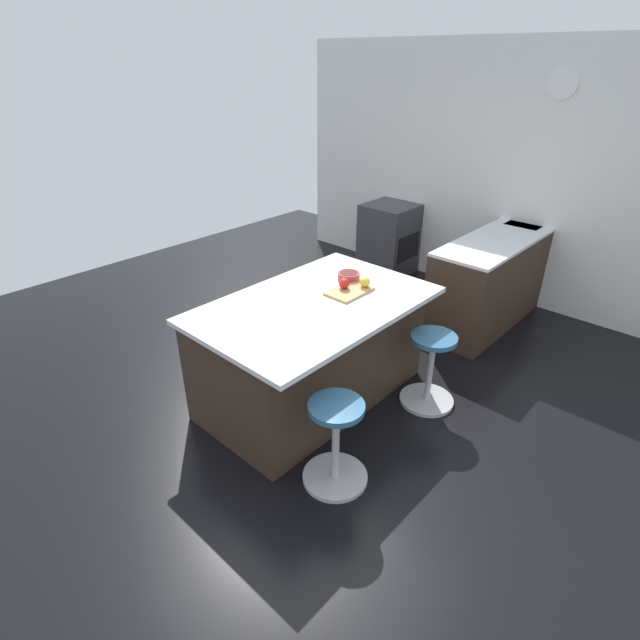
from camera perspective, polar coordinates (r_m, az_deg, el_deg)
The scene contains 11 objects.
ground_plane at distance 4.13m, azimuth -2.20°, elevation -9.52°, with size 8.17×8.17×0.00m, color black.
interior_partition_left at distance 6.03m, azimuth 19.85°, elevation 15.48°, with size 0.15×5.35×2.72m.
sink_cabinet at distance 5.81m, azimuth 20.87°, elevation 5.51°, with size 2.48×0.60×1.20m.
oven_range at distance 6.51m, azimuth 7.95°, elevation 9.27°, with size 0.60×0.61×0.89m.
kitchen_island at distance 3.97m, azimuth -1.03°, elevation -3.41°, with size 1.83×1.17×0.88m.
stool_by_window at distance 4.07m, azimuth 12.56°, elevation -5.84°, with size 0.44×0.44×0.62m.
stool_middle at distance 3.31m, azimuth 1.82°, elevation -14.25°, with size 0.44×0.44×0.62m.
cutting_board at distance 3.90m, azimuth 3.41°, elevation 3.32°, with size 0.36×0.24×0.02m, color tan.
apple_red at distance 3.90m, azimuth 2.81°, elevation 4.24°, with size 0.09×0.09×0.09m, color red.
apple_yellow at distance 3.94m, azimuth 5.21°, elevation 4.39°, with size 0.08×0.08×0.08m, color gold.
fruit_bowl at distance 4.10m, azimuth 3.33°, elevation 5.08°, with size 0.18×0.18×0.07m.
Camera 1 is at (2.29, 2.33, 2.53)m, focal length 27.73 mm.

